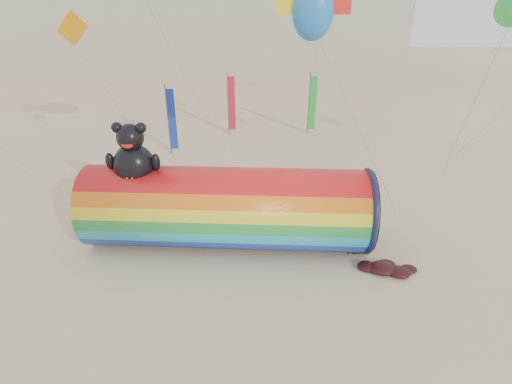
{
  "coord_description": "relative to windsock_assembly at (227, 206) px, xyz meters",
  "views": [
    {
      "loc": [
        1.36,
        -15.77,
        11.16
      ],
      "look_at": [
        0.5,
        1.5,
        2.4
      ],
      "focal_mm": 28.0,
      "sensor_mm": 36.0,
      "label": 1
    }
  ],
  "objects": [
    {
      "name": "kite_handler",
      "position": [
        5.97,
        -0.77,
        -1.24
      ],
      "size": [
        0.6,
        0.4,
        1.61
      ],
      "primitive_type": "imported",
      "rotation": [
        0.0,
        0.0,
        3.12
      ],
      "color": "#54555B",
      "rests_on": "ground"
    },
    {
      "name": "windsock_assembly",
      "position": [
        0.0,
        0.0,
        0.0
      ],
      "size": [
        13.33,
        4.06,
        6.15
      ],
      "color": "red",
      "rests_on": "ground"
    },
    {
      "name": "festival_banners",
      "position": [
        -0.61,
        15.14,
        0.6
      ],
      "size": [
        11.34,
        5.35,
        5.2
      ],
      "color": "#59595E",
      "rests_on": "ground"
    },
    {
      "name": "ground",
      "position": [
        0.83,
        -0.7,
        -2.04
      ],
      "size": [
        160.0,
        160.0,
        0.0
      ],
      "primitive_type": "plane",
      "color": "#CCB58C",
      "rests_on": "ground"
    },
    {
      "name": "fabric_bundle",
      "position": [
        7.26,
        -2.0,
        -1.87
      ],
      "size": [
        2.62,
        1.35,
        0.41
      ],
      "color": "#3E0B0F",
      "rests_on": "ground"
    }
  ]
}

